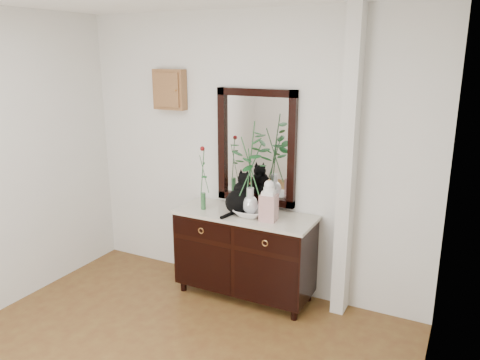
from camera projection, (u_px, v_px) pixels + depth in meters
The scene contains 10 objects.
wall_back at pixel (247, 155), 4.51m from camera, with size 3.60×0.04×2.70m, color silver.
pilaster at pixel (348, 168), 4.01m from camera, with size 0.12×0.20×2.70m, color silver.
sideboard at pixel (245, 250), 4.48m from camera, with size 1.33×0.52×0.82m.
wall_mirror at pixel (256, 147), 4.43m from camera, with size 0.80×0.06×1.10m.
key_cabinet at pixel (170, 90), 4.69m from camera, with size 0.35×0.10×0.40m, color brown.
cat at pixel (239, 193), 4.36m from camera, with size 0.27×0.33×0.38m, color black, non-canonical shape.
lotus_bowl at pixel (250, 212), 4.31m from camera, with size 0.30×0.30×0.07m, color white.
vase_branches at pixel (250, 168), 4.20m from camera, with size 0.42×0.42×0.88m, color silver, non-canonical shape.
bud_vase_rose at pixel (203, 178), 4.42m from camera, with size 0.08×0.08×0.63m, color #33673B, non-canonical shape.
ginger_jar at pixel (269, 200), 4.15m from camera, with size 0.14×0.14×0.39m, color white, non-canonical shape.
Camera 1 is at (1.94, -1.99, 2.31)m, focal length 35.00 mm.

